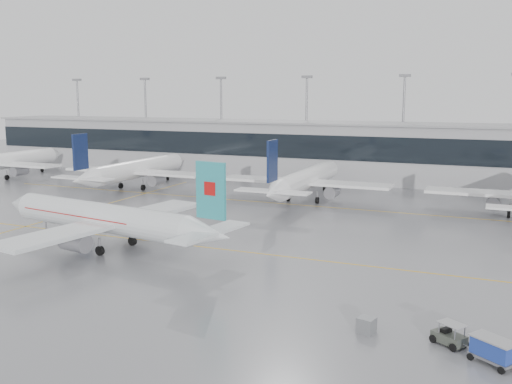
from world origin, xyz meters
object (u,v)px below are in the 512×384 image
at_px(gse_unit, 366,325).
at_px(baggage_tug, 449,337).
at_px(air_canada_jet, 108,219).
at_px(baggage_cart, 493,349).

bearing_deg(gse_unit, baggage_tug, 17.27).
relative_size(air_canada_jet, gse_unit, 29.09).
relative_size(air_canada_jet, baggage_cart, 10.80).
bearing_deg(gse_unit, baggage_cart, 3.88).
height_order(baggage_tug, gse_unit, baggage_tug).
distance_m(air_canada_jet, baggage_cart, 44.94).
height_order(air_canada_jet, baggage_tug, air_canada_jet).
height_order(air_canada_jet, baggage_cart, air_canada_jet).
xyz_separation_m(air_canada_jet, gse_unit, (33.54, -12.43, -2.99)).
xyz_separation_m(baggage_tug, baggage_cart, (2.98, -2.01, 0.46)).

